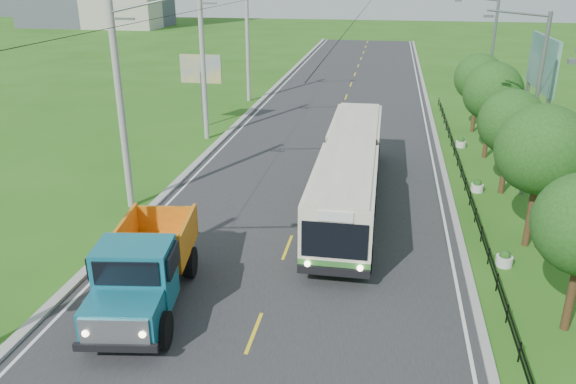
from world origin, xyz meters
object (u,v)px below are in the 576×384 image
(billboard_left, at_px, (201,74))
(billboard_right, at_px, (541,71))
(pole_mid, at_px, (203,63))
(planter_far, at_px, (461,143))
(streetlight_far, at_px, (489,58))
(tree_fifth, at_px, (493,95))
(streetlight_mid, at_px, (533,100))
(bus, at_px, (350,167))
(tree_third, at_px, (541,154))
(planter_near, at_px, (504,259))
(tree_fourth, at_px, (511,125))
(pole_near, at_px, (121,103))
(pole_far, at_px, (248,41))
(planter_mid, at_px, (477,186))
(tree_back, at_px, (479,80))
(dump_truck, at_px, (144,265))

(billboard_left, xyz_separation_m, billboard_right, (21.80, -4.00, 1.48))
(pole_mid, height_order, planter_far, pole_mid)
(streetlight_far, height_order, billboard_right, streetlight_far)
(tree_fifth, relative_size, billboard_right, 0.79)
(streetlight_mid, height_order, billboard_right, streetlight_mid)
(bus, bearing_deg, planter_far, 58.74)
(billboard_left, bearing_deg, tree_third, -39.33)
(streetlight_mid, relative_size, planter_near, 13.54)
(tree_fourth, distance_m, tree_fifth, 6.01)
(tree_third, bearing_deg, pole_near, 177.29)
(streetlight_mid, xyz_separation_m, streetlight_far, (0.00, 14.00, 0.00))
(streetlight_mid, bearing_deg, billboard_left, 153.60)
(tree_third, height_order, planter_near, tree_third)
(tree_fifth, xyz_separation_m, streetlight_mid, (0.79, -6.14, 1.05))
(planter_far, bearing_deg, pole_mid, -176.61)
(pole_mid, distance_m, streetlight_far, 20.16)
(pole_mid, relative_size, tree_fourth, 1.85)
(planter_near, bearing_deg, billboard_right, 75.20)
(pole_far, bearing_deg, billboard_right, -32.30)
(planter_far, bearing_deg, planter_mid, -90.00)
(pole_near, bearing_deg, tree_back, 43.41)
(billboard_right, bearing_deg, dump_truck, -130.53)
(pole_far, xyz_separation_m, tree_fifth, (18.12, -12.86, -1.24))
(pole_near, relative_size, tree_third, 1.67)
(tree_fifth, height_order, tree_back, tree_fifth)
(streetlight_far, bearing_deg, dump_truck, -118.41)
(pole_near, relative_size, planter_far, 14.93)
(tree_third, distance_m, streetlight_far, 19.90)
(planter_mid, xyz_separation_m, bus, (-6.46, -2.80, 1.60))
(planter_far, bearing_deg, tree_back, 73.12)
(planter_far, bearing_deg, billboard_right, -28.39)
(planter_mid, xyz_separation_m, dump_truck, (-12.59, -13.05, 1.28))
(tree_third, bearing_deg, planter_far, 95.18)
(tree_third, bearing_deg, billboard_right, 78.36)
(planter_near, relative_size, billboard_right, 0.09)
(tree_fifth, xyz_separation_m, tree_back, (-0.00, 6.00, -0.20))
(tree_third, distance_m, streetlight_mid, 5.98)
(planter_near, height_order, planter_mid, same)
(planter_mid, height_order, billboard_left, billboard_left)
(planter_near, xyz_separation_m, planter_far, (0.00, 16.00, 0.00))
(pole_near, height_order, tree_fourth, pole_near)
(dump_truck, bearing_deg, billboard_right, 41.00)
(tree_fourth, xyz_separation_m, tree_fifth, (0.00, 6.00, 0.27))
(planter_far, bearing_deg, pole_far, 146.88)
(tree_third, xyz_separation_m, planter_near, (-1.26, -2.14, -3.70))
(billboard_left, bearing_deg, bus, -47.71)
(streetlight_far, relative_size, bus, 0.56)
(tree_third, distance_m, planter_far, 14.40)
(tree_fifth, height_order, billboard_left, tree_fifth)
(planter_far, bearing_deg, planter_near, -90.00)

